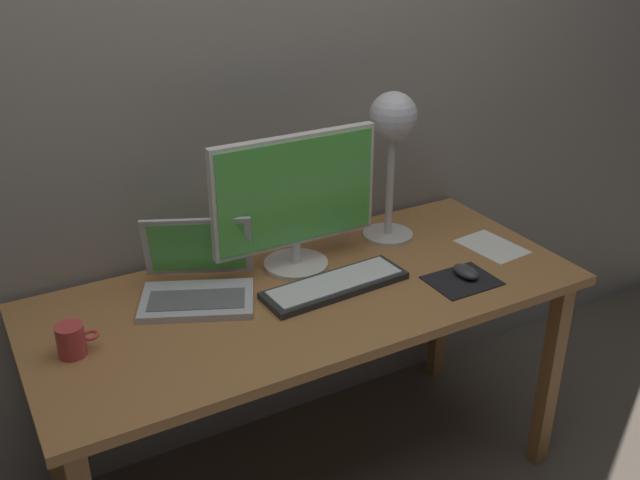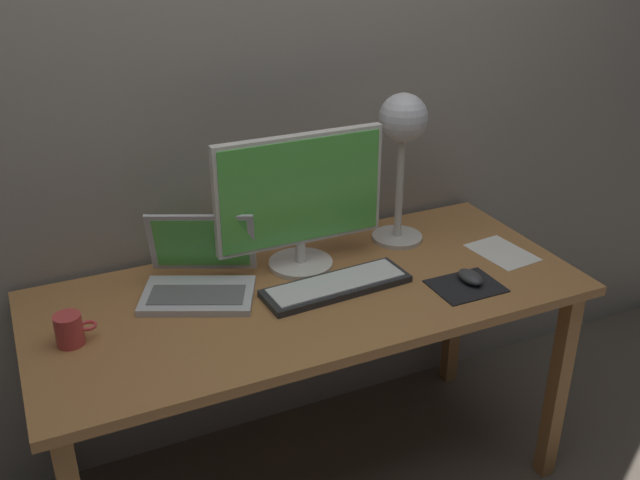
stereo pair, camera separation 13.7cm
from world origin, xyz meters
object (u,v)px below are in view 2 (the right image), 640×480
laptop (200,270)px  mouse (470,277)px  coffee_mug (70,330)px  monitor (300,198)px  desk_lamp (403,134)px  keyboard_main (336,285)px

laptop → mouse: size_ratio=4.07×
coffee_mug → monitor: bearing=11.9°
laptop → desk_lamp: (0.69, 0.05, 0.30)m
monitor → coffee_mug: 0.74m
laptop → keyboard_main: bearing=-25.3°
monitor → desk_lamp: (0.37, 0.04, 0.14)m
coffee_mug → mouse: bearing=-8.2°
monitor → mouse: monitor is taller
keyboard_main → laptop: bearing=154.7°
keyboard_main → coffee_mug: bearing=177.8°
monitor → laptop: (-0.32, -0.01, -0.17)m
desk_lamp → coffee_mug: desk_lamp is taller
monitor → laptop: 0.36m
desk_lamp → keyboard_main: bearing=-146.9°
desk_lamp → coffee_mug: size_ratio=4.66×
monitor → desk_lamp: 0.39m
monitor → keyboard_main: 0.28m
monitor → coffee_mug: bearing=-168.1°
desk_lamp → laptop: bearing=-176.2°
keyboard_main → desk_lamp: (0.33, 0.21, 0.35)m
desk_lamp → monitor: bearing=-174.0°
mouse → keyboard_main: bearing=160.6°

